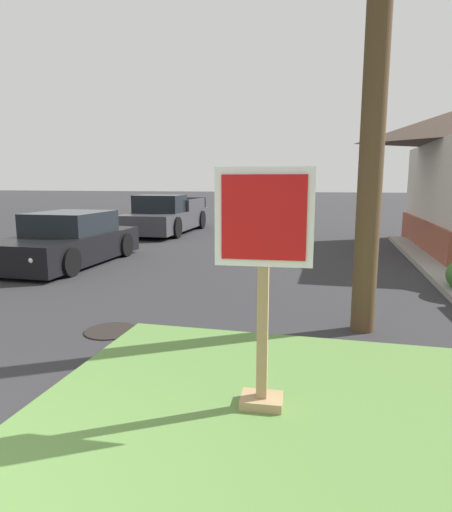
{
  "coord_description": "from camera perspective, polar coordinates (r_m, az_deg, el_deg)",
  "views": [
    {
      "loc": [
        2.53,
        -1.13,
        2.0
      ],
      "look_at": [
        1.13,
        4.76,
        0.96
      ],
      "focal_mm": 30.67,
      "sensor_mm": 36.0,
      "label": 1
    }
  ],
  "objects": [
    {
      "name": "stop_sign",
      "position": [
        3.63,
        4.83,
        -4.85
      ],
      "size": [
        0.79,
        0.3,
        2.03
      ],
      "color": "#A3845B",
      "rests_on": "grass_corner_patch"
    },
    {
      "name": "pickup_truck_charcoal",
      "position": [
        17.23,
        -7.77,
        5.08
      ],
      "size": [
        2.11,
        5.44,
        1.48
      ],
      "color": "#38383D",
      "rests_on": "ground"
    },
    {
      "name": "grass_corner_patch",
      "position": [
        3.16,
        5.97,
        -28.58
      ],
      "size": [
        4.41,
        5.66,
        0.08
      ],
      "primitive_type": "cube",
      "color": "#567F3D",
      "rests_on": "ground"
    },
    {
      "name": "parked_sedan_black",
      "position": [
        11.32,
        -19.9,
        1.79
      ],
      "size": [
        1.97,
        4.19,
        1.25
      ],
      "color": "black",
      "rests_on": "ground"
    },
    {
      "name": "manhole_cover",
      "position": [
        6.16,
        -14.74,
        -9.43
      ],
      "size": [
        0.7,
        0.7,
        0.02
      ],
      "primitive_type": "cylinder",
      "color": "black",
      "rests_on": "ground"
    }
  ]
}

